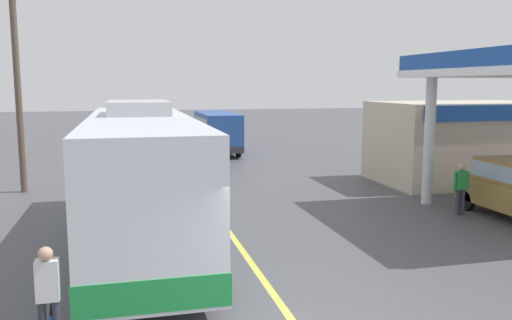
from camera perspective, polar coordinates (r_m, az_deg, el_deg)
name	(u,v)px	position (r m, az deg, el deg)	size (l,w,h in m)	color
ground	(182,165)	(27.44, -8.10, -0.53)	(120.00, 120.00, 0.00)	#4C4C51
lane_divider_stripe	(194,182)	(22.54, -6.78, -2.39)	(0.16, 50.00, 0.01)	#D8CC4C
coach_bus_main	(141,179)	(13.82, -12.35, -2.00)	(2.60, 11.04, 3.69)	silver
gas_station_roadside	(493,124)	(22.31, 24.39, 3.62)	(9.10, 11.95, 5.10)	#194799
minibus_opposing_lane	(217,129)	(31.77, -4.23, 3.38)	(2.04, 6.13, 2.44)	#264C9E
cyclist_on_shoulder	(48,306)	(8.84, -21.63, -14.57)	(0.34, 1.82, 1.72)	black
pedestrian_near_pump	(461,186)	(17.89, 21.38, -2.65)	(0.55, 0.22, 1.66)	#33333F
car_trailing_behind_bus	(142,143)	(28.91, -12.25, 1.83)	(1.70, 4.20, 1.82)	#1E602D
utility_pole_roadside	(17,83)	(21.87, -24.51, 7.66)	(1.80, 0.24, 8.03)	brown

